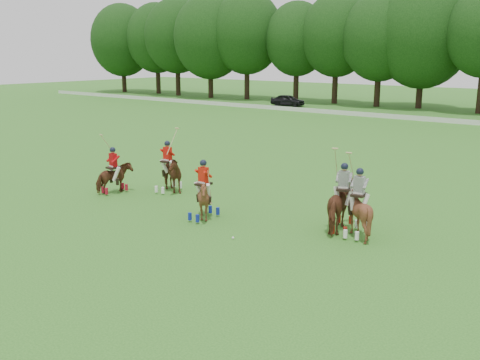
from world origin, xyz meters
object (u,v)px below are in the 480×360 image
Objects in this scene: polo_ball at (233,238)px; polo_red_c at (204,198)px; car_left at (288,100)px; polo_stripe_b at (358,212)px; polo_red_a at (114,177)px; polo_stripe_a at (343,206)px; polo_red_b at (168,174)px.

polo_red_c is at bearing 154.56° from polo_ball.
polo_stripe_b is (27.15, -37.77, 0.18)m from car_left.
polo_red_c reaches higher than car_left.
polo_red_a is at bearing -172.96° from polo_stripe_b.
polo_ball is at bearing -156.47° from car_left.
polo_red_a is at bearing 175.60° from polo_red_c.
car_left is 42.28m from polo_red_a.
polo_red_a is 0.88× the size of polo_stripe_a.
polo_red_b is at bearing 44.62° from polo_red_a.
polo_red_a is 5.78m from polo_red_c.
polo_red_b reaches higher than polo_red_c.
polo_stripe_b is at bearing 7.04° from polo_red_a.
car_left is 45.16m from polo_red_c.
car_left is 45.99m from polo_stripe_a.
polo_stripe_a is 33.34× the size of polo_ball.
polo_red_b is at bearing 152.17° from polo_red_c.
polo_stripe_a reaches higher than polo_stripe_b.
polo_stripe_a is at bearing 50.89° from polo_ball.
polo_red_a is 8.20m from polo_ball.
polo_red_c is (5.76, -0.44, 0.08)m from polo_red_a.
polo_red_b reaches higher than polo_ball.
polo_stripe_b is (5.43, 1.83, 0.04)m from polo_red_c.
polo_stripe_b is 4.38m from polo_ball.
polo_stripe_a is at bearing 165.25° from polo_stripe_b.
polo_red_a is (15.95, -39.15, 0.06)m from car_left.
polo_ball is (2.27, -1.08, -0.79)m from polo_red_c.
polo_ball is (23.98, -40.68, -0.65)m from car_left.
polo_stripe_b reaches higher than polo_red_a.
polo_red_b is 8.82m from polo_stripe_a.
polo_red_a reaches higher than car_left.
car_left is at bearing 118.74° from polo_red_c.
polo_stripe_b reaches higher than car_left.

